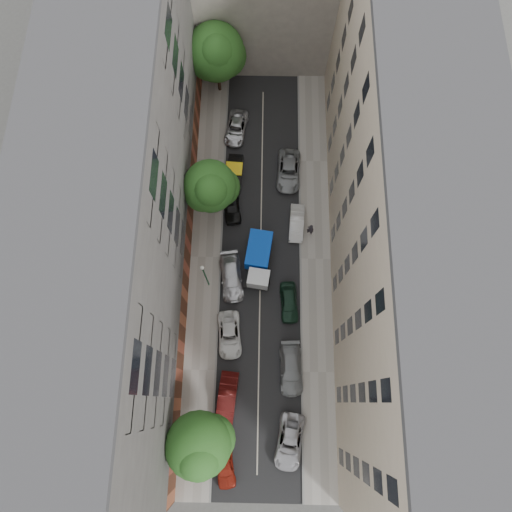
{
  "coord_description": "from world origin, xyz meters",
  "views": [
    {
      "loc": [
        -0.2,
        -13.75,
        43.56
      ],
      "look_at": [
        -0.42,
        -1.7,
        6.0
      ],
      "focal_mm": 32.0,
      "sensor_mm": 36.0,
      "label": 1
    }
  ],
  "objects_px": {
    "car_left_2": "(229,335)",
    "tree_near": "(200,446)",
    "car_right_0": "(290,442)",
    "car_right_4": "(289,171)",
    "pedestrian": "(310,229)",
    "tarp_truck": "(259,259)",
    "tree_far": "(217,54)",
    "car_left_4": "(232,205)",
    "car_left_6": "(236,128)",
    "car_left_5": "(234,174)",
    "lamp_post": "(205,274)",
    "car_left_1": "(227,397)",
    "car_right_1": "(291,369)",
    "car_right_2": "(289,302)",
    "tree_mid": "(211,188)",
    "car_right_3": "(297,223)",
    "car_left_3": "(231,277)",
    "car_left_0": "(225,465)"
  },
  "relations": [
    {
      "from": "tree_near",
      "to": "lamp_post",
      "type": "xyz_separation_m",
      "value": [
        -0.52,
        14.26,
        -1.54
      ]
    },
    {
      "from": "car_left_4",
      "to": "tree_far",
      "type": "bearing_deg",
      "value": 89.15
    },
    {
      "from": "car_left_6",
      "to": "car_right_1",
      "type": "bearing_deg",
      "value": -68.2
    },
    {
      "from": "car_left_4",
      "to": "car_left_6",
      "type": "xyz_separation_m",
      "value": [
        0.16,
        9.2,
        -0.07
      ]
    },
    {
      "from": "car_left_1",
      "to": "tree_far",
      "type": "distance_m",
      "value": 33.72
    },
    {
      "from": "car_right_2",
      "to": "tree_mid",
      "type": "height_order",
      "value": "tree_mid"
    },
    {
      "from": "car_left_2",
      "to": "tree_mid",
      "type": "xyz_separation_m",
      "value": [
        -1.86,
        12.69,
        5.03
      ]
    },
    {
      "from": "car_right_0",
      "to": "pedestrian",
      "type": "distance_m",
      "value": 19.89
    },
    {
      "from": "car_left_3",
      "to": "tree_mid",
      "type": "xyz_separation_m",
      "value": [
        -1.86,
        7.09,
        4.93
      ]
    },
    {
      "from": "lamp_post",
      "to": "pedestrian",
      "type": "xyz_separation_m",
      "value": [
        9.96,
        5.62,
        -2.79
      ]
    },
    {
      "from": "car_left_2",
      "to": "tree_near",
      "type": "distance_m",
      "value": 10.61
    },
    {
      "from": "tarp_truck",
      "to": "car_left_3",
      "type": "xyz_separation_m",
      "value": [
        -2.63,
        -1.67,
        -0.65
      ]
    },
    {
      "from": "car_left_1",
      "to": "car_left_5",
      "type": "height_order",
      "value": "car_left_1"
    },
    {
      "from": "car_right_0",
      "to": "tree_near",
      "type": "xyz_separation_m",
      "value": [
        -7.3,
        -0.11,
        4.76
      ]
    },
    {
      "from": "car_right_3",
      "to": "tree_far",
      "type": "height_order",
      "value": "tree_far"
    },
    {
      "from": "car_left_1",
      "to": "car_right_2",
      "type": "distance_m",
      "value": 10.43
    },
    {
      "from": "car_right_0",
      "to": "lamp_post",
      "type": "bearing_deg",
      "value": 127.68
    },
    {
      "from": "car_left_1",
      "to": "car_right_1",
      "type": "relative_size",
      "value": 0.92
    },
    {
      "from": "tarp_truck",
      "to": "car_right_0",
      "type": "height_order",
      "value": "tarp_truck"
    },
    {
      "from": "car_left_0",
      "to": "car_left_2",
      "type": "height_order",
      "value": "car_left_0"
    },
    {
      "from": "car_left_6",
      "to": "lamp_post",
      "type": "xyz_separation_m",
      "value": [
        -2.16,
        -17.45,
        3.26
      ]
    },
    {
      "from": "tarp_truck",
      "to": "car_right_3",
      "type": "bearing_deg",
      "value": 55.84
    },
    {
      "from": "car_right_3",
      "to": "car_right_4",
      "type": "height_order",
      "value": "car_right_4"
    },
    {
      "from": "car_left_4",
      "to": "pedestrian",
      "type": "distance_m",
      "value": 8.39
    },
    {
      "from": "tree_far",
      "to": "car_left_4",
      "type": "bearing_deg",
      "value": -82.98
    },
    {
      "from": "car_right_4",
      "to": "lamp_post",
      "type": "relative_size",
      "value": 0.85
    },
    {
      "from": "car_left_4",
      "to": "car_left_5",
      "type": "xyz_separation_m",
      "value": [
        0.15,
        3.6,
        0.02
      ]
    },
    {
      "from": "car_right_1",
      "to": "pedestrian",
      "type": "distance_m",
      "value": 13.72
    },
    {
      "from": "car_left_2",
      "to": "tree_near",
      "type": "bearing_deg",
      "value": -105.79
    },
    {
      "from": "tree_near",
      "to": "car_right_3",
      "type": "bearing_deg",
      "value": 68.63
    },
    {
      "from": "car_left_6",
      "to": "car_left_1",
      "type": "bearing_deg",
      "value": -80.98
    },
    {
      "from": "car_left_4",
      "to": "car_right_0",
      "type": "distance_m",
      "value": 23.15
    },
    {
      "from": "tree_near",
      "to": "car_left_4",
      "type": "bearing_deg",
      "value": 86.25
    },
    {
      "from": "car_left_4",
      "to": "car_right_3",
      "type": "distance_m",
      "value": 6.87
    },
    {
      "from": "car_left_6",
      "to": "car_right_4",
      "type": "relative_size",
      "value": 0.9
    },
    {
      "from": "car_left_3",
      "to": "car_right_2",
      "type": "xyz_separation_m",
      "value": [
        5.6,
        -2.4,
        -0.04
      ]
    },
    {
      "from": "car_left_1",
      "to": "pedestrian",
      "type": "relative_size",
      "value": 2.4
    },
    {
      "from": "car_right_1",
      "to": "car_right_2",
      "type": "distance_m",
      "value": 6.2
    },
    {
      "from": "car_left_0",
      "to": "car_left_6",
      "type": "relative_size",
      "value": 0.85
    },
    {
      "from": "car_right_4",
      "to": "pedestrian",
      "type": "distance_m",
      "value": 7.01
    },
    {
      "from": "car_left_4",
      "to": "car_right_2",
      "type": "bearing_deg",
      "value": -67.63
    },
    {
      "from": "car_left_5",
      "to": "lamp_post",
      "type": "height_order",
      "value": "lamp_post"
    },
    {
      "from": "car_right_3",
      "to": "lamp_post",
      "type": "xyz_separation_m",
      "value": [
        -8.63,
        -6.45,
        3.24
      ]
    },
    {
      "from": "tree_near",
      "to": "car_right_0",
      "type": "bearing_deg",
      "value": 0.85
    },
    {
      "from": "car_right_3",
      "to": "car_left_2",
      "type": "bearing_deg",
      "value": -116.03
    },
    {
      "from": "car_right_0",
      "to": "car_left_1",
      "type": "bearing_deg",
      "value": 155.99
    },
    {
      "from": "car_left_3",
      "to": "pedestrian",
      "type": "bearing_deg",
      "value": 25.04
    },
    {
      "from": "car_right_0",
      "to": "tree_near",
      "type": "bearing_deg",
      "value": -170.42
    },
    {
      "from": "car_left_3",
      "to": "car_right_1",
      "type": "distance_m",
      "value": 10.35
    },
    {
      "from": "car_left_2",
      "to": "car_left_5",
      "type": "bearing_deg",
      "value": 84.84
    }
  ]
}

